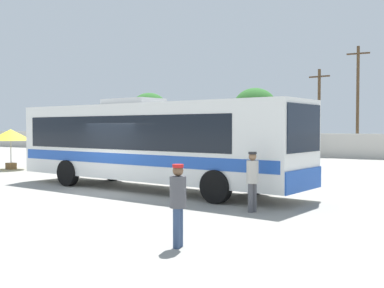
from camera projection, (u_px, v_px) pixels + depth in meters
name	position (u px, v px, depth m)	size (l,w,h in m)	color
ground_plane	(231.00, 171.00, 25.42)	(300.00, 300.00, 0.00)	gray
perimeter_wall	(312.00, 145.00, 37.27)	(80.00, 0.30, 1.87)	beige
coach_bus_white_blue	(148.00, 141.00, 17.76)	(12.44, 3.65, 3.44)	white
attendant_by_bus_door	(252.00, 178.00, 12.98)	(0.40, 0.40, 1.67)	#4C4C51
passenger_waiting_on_apron	(178.00, 200.00, 9.15)	(0.38, 0.38, 1.63)	#33476B
vendor_umbrella_near_gate_yellow	(11.00, 135.00, 26.25)	(2.28, 2.28, 2.24)	gray
parked_car_leftmost_white	(184.00, 146.00, 39.45)	(4.16, 2.25, 1.41)	silver
parked_car_second_silver	(243.00, 148.00, 36.44)	(4.64, 2.27, 1.48)	#B7BABF
utility_pole_near	(319.00, 111.00, 38.58)	(1.80, 0.42, 7.10)	#4C3823
utility_pole_far	(358.00, 99.00, 38.00)	(1.80, 0.24, 8.89)	#4C3823
roadside_tree_left	(149.00, 109.00, 50.17)	(3.95, 3.95, 6.02)	brown
roadside_tree_midleft	(255.00, 106.00, 47.23)	(4.28, 4.28, 6.29)	brown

